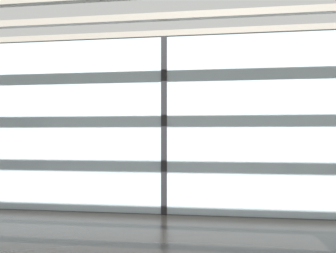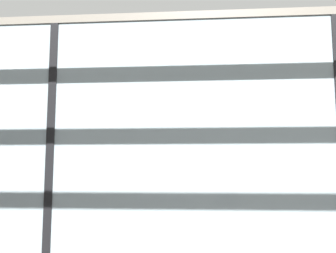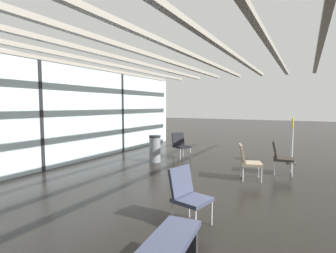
{
  "view_description": "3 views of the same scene",
  "coord_description": "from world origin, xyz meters",
  "px_view_note": "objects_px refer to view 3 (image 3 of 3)",
  "views": [
    {
      "loc": [
        1.08,
        -1.27,
        1.35
      ],
      "look_at": [
        0.49,
        2.48,
        1.43
      ],
      "focal_mm": 40.79,
      "sensor_mm": 36.0,
      "label": 1
    },
    {
      "loc": [
        -1.69,
        0.72,
        1.16
      ],
      "look_at": [
        -1.81,
        2.26,
        1.34
      ],
      "focal_mm": 39.51,
      "sensor_mm": 36.0,
      "label": 2
    },
    {
      "loc": [
        -4.43,
        -1.21,
        1.81
      ],
      "look_at": [
        1.41,
        1.98,
        1.26
      ],
      "focal_mm": 27.18,
      "sensor_mm": 36.0,
      "label": 3
    }
  ],
  "objects_px": {
    "lounge_chair_0": "(180,144)",
    "lounge_chair_2": "(247,160)",
    "trash_bin": "(155,149)",
    "lounge_chair_3": "(187,192)",
    "info_sign": "(292,142)",
    "lounge_chair_1": "(280,155)"
  },
  "relations": [
    {
      "from": "lounge_chair_0",
      "to": "lounge_chair_2",
      "type": "xyz_separation_m",
      "value": [
        -1.6,
        -2.6,
        0.0
      ]
    },
    {
      "from": "lounge_chair_0",
      "to": "trash_bin",
      "type": "distance_m",
      "value": 1.1
    },
    {
      "from": "lounge_chair_3",
      "to": "trash_bin",
      "type": "xyz_separation_m",
      "value": [
        3.44,
        2.7,
        -0.06
      ]
    },
    {
      "from": "lounge_chair_2",
      "to": "info_sign",
      "type": "distance_m",
      "value": 2.67
    },
    {
      "from": "lounge_chair_3",
      "to": "trash_bin",
      "type": "relative_size",
      "value": 1.01
    },
    {
      "from": "lounge_chair_0",
      "to": "trash_bin",
      "type": "xyz_separation_m",
      "value": [
        -1.01,
        0.41,
        -0.06
      ]
    },
    {
      "from": "lounge_chair_0",
      "to": "info_sign",
      "type": "xyz_separation_m",
      "value": [
        0.93,
        -3.46,
        0.18
      ]
    },
    {
      "from": "lounge_chair_2",
      "to": "info_sign",
      "type": "xyz_separation_m",
      "value": [
        2.52,
        -0.86,
        0.18
      ]
    },
    {
      "from": "lounge_chair_1",
      "to": "lounge_chair_0",
      "type": "bearing_deg",
      "value": 72.98
    },
    {
      "from": "lounge_chair_1",
      "to": "info_sign",
      "type": "bearing_deg",
      "value": -14.16
    },
    {
      "from": "lounge_chair_3",
      "to": "trash_bin",
      "type": "distance_m",
      "value": 4.38
    },
    {
      "from": "lounge_chair_0",
      "to": "lounge_chair_3",
      "type": "xyz_separation_m",
      "value": [
        -4.46,
        -2.29,
        0.0
      ]
    },
    {
      "from": "lounge_chair_1",
      "to": "lounge_chair_3",
      "type": "distance_m",
      "value": 3.95
    },
    {
      "from": "lounge_chair_2",
      "to": "lounge_chair_3",
      "type": "height_order",
      "value": "same"
    },
    {
      "from": "lounge_chair_3",
      "to": "info_sign",
      "type": "distance_m",
      "value": 5.51
    },
    {
      "from": "lounge_chair_1",
      "to": "lounge_chair_2",
      "type": "relative_size",
      "value": 1.0
    },
    {
      "from": "lounge_chair_0",
      "to": "lounge_chair_2",
      "type": "height_order",
      "value": "same"
    },
    {
      "from": "lounge_chair_1",
      "to": "info_sign",
      "type": "relative_size",
      "value": 0.6
    },
    {
      "from": "lounge_chair_1",
      "to": "lounge_chair_2",
      "type": "bearing_deg",
      "value": 140.47
    },
    {
      "from": "lounge_chair_1",
      "to": "trash_bin",
      "type": "distance_m",
      "value": 3.68
    },
    {
      "from": "lounge_chair_3",
      "to": "lounge_chair_0",
      "type": "bearing_deg",
      "value": 39.78
    },
    {
      "from": "trash_bin",
      "to": "info_sign",
      "type": "xyz_separation_m",
      "value": [
        1.94,
        -3.88,
        0.25
      ]
    }
  ]
}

